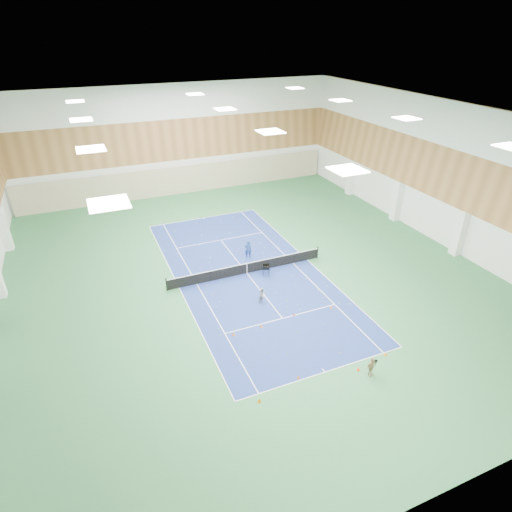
# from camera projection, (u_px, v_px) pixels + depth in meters

# --- Properties ---
(ground) EXTENTS (40.00, 40.00, 0.00)m
(ground) POSITION_uv_depth(u_px,v_px,m) (247.00, 273.00, 33.97)
(ground) COLOR #2E6D3F
(ground) RESTS_ON ground
(room_shell) EXTENTS (36.00, 40.00, 12.00)m
(room_shell) POSITION_uv_depth(u_px,v_px,m) (246.00, 203.00, 31.08)
(room_shell) COLOR white
(room_shell) RESTS_ON ground
(wood_cladding) EXTENTS (36.00, 40.00, 8.00)m
(wood_cladding) POSITION_uv_depth(u_px,v_px,m) (246.00, 176.00, 30.12)
(wood_cladding) COLOR #A46D3D
(wood_cladding) RESTS_ON room_shell
(ceiling_light_grid) EXTENTS (21.40, 25.40, 0.06)m
(ceiling_light_grid) POSITION_uv_depth(u_px,v_px,m) (245.00, 119.00, 28.23)
(ceiling_light_grid) COLOR white
(ceiling_light_grid) RESTS_ON room_shell
(court_surface) EXTENTS (10.97, 23.77, 0.01)m
(court_surface) POSITION_uv_depth(u_px,v_px,m) (247.00, 273.00, 33.97)
(court_surface) COLOR navy
(court_surface) RESTS_ON ground
(tennis_balls_scatter) EXTENTS (10.57, 22.77, 0.07)m
(tennis_balls_scatter) POSITION_uv_depth(u_px,v_px,m) (247.00, 273.00, 33.95)
(tennis_balls_scatter) COLOR gold
(tennis_balls_scatter) RESTS_ON ground
(tennis_net) EXTENTS (12.80, 0.10, 1.10)m
(tennis_net) POSITION_uv_depth(u_px,v_px,m) (247.00, 267.00, 33.70)
(tennis_net) COLOR black
(tennis_net) RESTS_ON ground
(back_curtain) EXTENTS (35.40, 0.16, 3.20)m
(back_curtain) POSITION_uv_depth(u_px,v_px,m) (183.00, 180.00, 49.13)
(back_curtain) COLOR #C6B793
(back_curtain) RESTS_ON ground
(coach) EXTENTS (0.67, 0.52, 1.62)m
(coach) POSITION_uv_depth(u_px,v_px,m) (248.00, 249.00, 35.84)
(coach) COLOR navy
(coach) RESTS_ON ground
(child_court) EXTENTS (0.70, 0.63, 1.18)m
(child_court) POSITION_uv_depth(u_px,v_px,m) (262.00, 295.00, 30.21)
(child_court) COLOR gray
(child_court) RESTS_ON ground
(child_apron) EXTENTS (0.76, 0.40, 1.24)m
(child_apron) POSITION_uv_depth(u_px,v_px,m) (371.00, 367.00, 23.91)
(child_apron) COLOR tan
(child_apron) RESTS_ON ground
(ball_cart) EXTENTS (0.71, 0.71, 0.95)m
(ball_cart) POSITION_uv_depth(u_px,v_px,m) (266.00, 270.00, 33.47)
(ball_cart) COLOR black
(ball_cart) RESTS_ON ground
(cone_svc_a) EXTENTS (0.21, 0.21, 0.23)m
(cone_svc_a) POSITION_uv_depth(u_px,v_px,m) (234.00, 334.00, 27.21)
(cone_svc_a) COLOR orange
(cone_svc_a) RESTS_ON ground
(cone_svc_b) EXTENTS (0.19, 0.19, 0.21)m
(cone_svc_b) POSITION_uv_depth(u_px,v_px,m) (261.00, 326.00, 27.94)
(cone_svc_b) COLOR #FF650D
(cone_svc_b) RESTS_ON ground
(cone_svc_c) EXTENTS (0.17, 0.17, 0.19)m
(cone_svc_c) POSITION_uv_depth(u_px,v_px,m) (294.00, 314.00, 29.05)
(cone_svc_c) COLOR #FF450D
(cone_svc_c) RESTS_ON ground
(cone_svc_d) EXTENTS (0.19, 0.19, 0.21)m
(cone_svc_d) POSITION_uv_depth(u_px,v_px,m) (331.00, 307.00, 29.80)
(cone_svc_d) COLOR #FA570D
(cone_svc_d) RESTS_ON ground
(cone_base_a) EXTENTS (0.22, 0.22, 0.24)m
(cone_base_a) POSITION_uv_depth(u_px,v_px,m) (259.00, 400.00, 22.44)
(cone_base_a) COLOR orange
(cone_base_a) RESTS_ON ground
(cone_base_b) EXTENTS (0.18, 0.18, 0.19)m
(cone_base_b) POSITION_uv_depth(u_px,v_px,m) (298.00, 377.00, 23.92)
(cone_base_b) COLOR #F75C0D
(cone_base_b) RESTS_ON ground
(cone_base_c) EXTENTS (0.20, 0.20, 0.22)m
(cone_base_c) POSITION_uv_depth(u_px,v_px,m) (358.00, 369.00, 24.49)
(cone_base_c) COLOR #FB470D
(cone_base_c) RESTS_ON ground
(cone_base_d) EXTENTS (0.20, 0.20, 0.22)m
(cone_base_d) POSITION_uv_depth(u_px,v_px,m) (386.00, 354.00, 25.56)
(cone_base_d) COLOR orange
(cone_base_d) RESTS_ON ground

